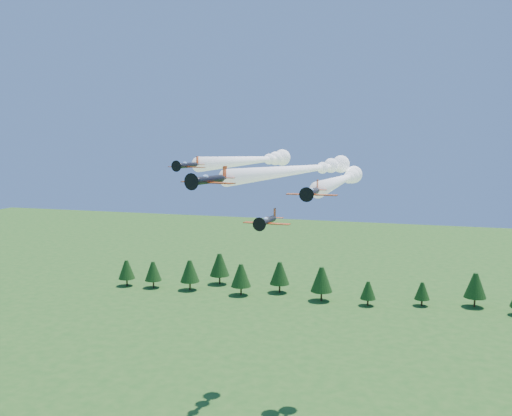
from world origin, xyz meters
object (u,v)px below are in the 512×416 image
(plane_lead, at_px, (302,169))
(plane_slot, at_px, (267,221))
(plane_right, at_px, (342,179))
(plane_left, at_px, (256,160))

(plane_lead, xyz_separation_m, plane_slot, (-2.81, -13.47, -7.87))
(plane_right, xyz_separation_m, plane_slot, (-9.57, -18.04, -5.84))
(plane_right, distance_m, plane_slot, 21.24)
(plane_left, bearing_deg, plane_right, -4.05)
(plane_lead, bearing_deg, plane_right, 45.88)
(plane_lead, distance_m, plane_left, 14.39)
(plane_lead, relative_size, plane_slot, 6.41)
(plane_left, xyz_separation_m, plane_right, (18.36, -3.86, -3.35))
(plane_left, xyz_separation_m, plane_slot, (8.79, -21.90, -9.19))
(plane_lead, distance_m, plane_slot, 15.85)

